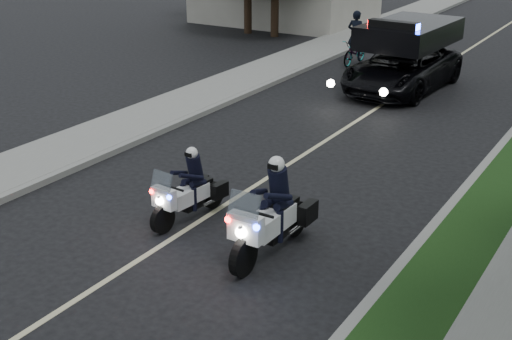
{
  "coord_description": "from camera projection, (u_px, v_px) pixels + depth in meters",
  "views": [
    {
      "loc": [
        7.44,
        -5.29,
        6.05
      ],
      "look_at": [
        0.83,
        5.5,
        1.0
      ],
      "focal_mm": 48.62,
      "sensor_mm": 36.0,
      "label": 1
    }
  ],
  "objects": [
    {
      "name": "police_moto_left",
      "position": [
        190.0,
        219.0,
        13.85
      ],
      "size": [
        0.8,
        1.82,
        1.5
      ],
      "primitive_type": null,
      "rotation": [
        0.0,
        0.0,
        -0.11
      ],
      "color": "white",
      "rests_on": "ground"
    },
    {
      "name": "bicycle",
      "position": [
        354.0,
        64.0,
        26.46
      ],
      "size": [
        0.65,
        1.8,
        0.94
      ],
      "primitive_type": "imported",
      "rotation": [
        0.0,
        0.0,
        -0.01
      ],
      "color": "black",
      "rests_on": "ground"
    },
    {
      "name": "police_moto_right",
      "position": [
        271.0,
        253.0,
        12.54
      ],
      "size": [
        0.79,
        2.17,
        1.83
      ],
      "primitive_type": null,
      "rotation": [
        0.0,
        0.0,
        -0.01
      ],
      "color": "white",
      "rests_on": "ground"
    },
    {
      "name": "lane_marking",
      "position": [
        319.0,
        145.0,
        17.95
      ],
      "size": [
        0.12,
        50.0,
        0.01
      ],
      "primitive_type": "cube",
      "color": "#BFB78C",
      "rests_on": "ground"
    },
    {
      "name": "cyclist",
      "position": [
        354.0,
        64.0,
        26.46
      ],
      "size": [
        0.67,
        0.46,
        1.83
      ],
      "primitive_type": "imported",
      "rotation": [
        0.0,
        0.0,
        3.17
      ],
      "color": "black",
      "rests_on": "ground"
    },
    {
      "name": "curb_left",
      "position": [
        192.0,
        117.0,
        19.92
      ],
      "size": [
        0.2,
        60.0,
        0.15
      ],
      "primitive_type": "cube",
      "color": "gray",
      "rests_on": "ground"
    },
    {
      "name": "curb_right",
      "position": [
        479.0,
        173.0,
        15.94
      ],
      "size": [
        0.2,
        60.0,
        0.15
      ],
      "primitive_type": "cube",
      "color": "gray",
      "rests_on": "ground"
    },
    {
      "name": "sidewalk_left",
      "position": [
        162.0,
        111.0,
        20.45
      ],
      "size": [
        2.0,
        60.0,
        0.16
      ],
      "primitive_type": "cube",
      "color": "gray",
      "rests_on": "ground"
    },
    {
      "name": "tree_left_near",
      "position": [
        274.0,
        36.0,
        31.61
      ],
      "size": [
        5.39,
        5.39,
        7.83
      ],
      "primitive_type": null,
      "rotation": [
        0.0,
        0.0,
        -0.16
      ],
      "color": "#143D14",
      "rests_on": "ground"
    },
    {
      "name": "tree_left_far",
      "position": [
        248.0,
        33.0,
        32.39
      ],
      "size": [
        5.52,
        5.52,
        8.63
      ],
      "primitive_type": null,
      "rotation": [
        0.0,
        0.0,
        0.07
      ],
      "color": "black",
      "rests_on": "ground"
    },
    {
      "name": "grass_verge",
      "position": [
        510.0,
        179.0,
        15.6
      ],
      "size": [
        1.2,
        60.0,
        0.16
      ],
      "primitive_type": "cube",
      "color": "#193814",
      "rests_on": "ground"
    },
    {
      "name": "police_suv",
      "position": [
        401.0,
        90.0,
        23.01
      ],
      "size": [
        2.75,
        5.43,
        2.58
      ],
      "primitive_type": "imported",
      "rotation": [
        0.0,
        0.0,
        -0.06
      ],
      "color": "black",
      "rests_on": "ground"
    }
  ]
}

